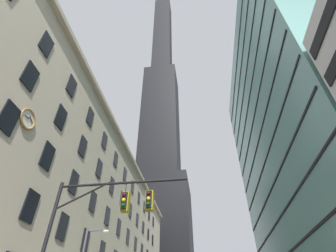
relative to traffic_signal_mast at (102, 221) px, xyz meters
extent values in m
cube|color=#BCAF93|center=(-14.37, 24.18, 7.20)|extent=(14.24, 68.86, 25.77)
cube|color=tan|center=(-6.99, 24.18, 19.38)|extent=(0.70, 68.86, 0.60)
cube|color=black|center=(-7.19, 3.75, 2.51)|extent=(0.14, 1.40, 2.20)
cube|color=black|center=(-7.19, 8.75, 2.51)|extent=(0.14, 1.40, 2.20)
cube|color=black|center=(-7.19, 13.75, 2.51)|extent=(0.14, 1.40, 2.20)
cube|color=black|center=(-7.19, 18.75, 2.51)|extent=(0.14, 1.40, 2.20)
cube|color=black|center=(-7.19, -1.25, 6.71)|extent=(0.14, 1.40, 2.20)
cube|color=black|center=(-7.19, 3.75, 6.71)|extent=(0.14, 1.40, 2.20)
cube|color=black|center=(-7.19, 8.75, 6.71)|extent=(0.14, 1.40, 2.20)
cube|color=black|center=(-7.19, 13.75, 6.71)|extent=(0.14, 1.40, 2.20)
cube|color=black|center=(-7.19, 18.75, 6.71)|extent=(0.14, 1.40, 2.20)
cube|color=black|center=(-7.19, 23.75, 6.71)|extent=(0.14, 1.40, 2.20)
cube|color=black|center=(-7.19, 28.75, 6.71)|extent=(0.14, 1.40, 2.20)
cube|color=black|center=(-7.19, 33.75, 6.71)|extent=(0.14, 1.40, 2.20)
cube|color=black|center=(-7.19, 38.75, 6.71)|extent=(0.14, 1.40, 2.20)
cube|color=black|center=(-7.19, -1.25, 10.91)|extent=(0.14, 1.40, 2.20)
cube|color=black|center=(-7.19, 3.75, 10.91)|extent=(0.14, 1.40, 2.20)
cube|color=black|center=(-7.19, 8.75, 10.91)|extent=(0.14, 1.40, 2.20)
cube|color=black|center=(-7.19, 13.75, 10.91)|extent=(0.14, 1.40, 2.20)
cube|color=black|center=(-7.19, 18.75, 10.91)|extent=(0.14, 1.40, 2.20)
cube|color=black|center=(-7.19, 23.75, 10.91)|extent=(0.14, 1.40, 2.20)
cube|color=black|center=(-7.19, 28.75, 10.91)|extent=(0.14, 1.40, 2.20)
cube|color=black|center=(-7.19, 33.75, 10.91)|extent=(0.14, 1.40, 2.20)
cube|color=black|center=(-7.19, 38.75, 10.91)|extent=(0.14, 1.40, 2.20)
cube|color=black|center=(-7.19, 43.75, 10.91)|extent=(0.14, 1.40, 2.20)
cube|color=black|center=(-7.19, 48.75, 10.91)|extent=(0.14, 1.40, 2.20)
cube|color=black|center=(-7.19, -1.25, 15.11)|extent=(0.14, 1.40, 2.20)
cube|color=black|center=(-7.19, 3.75, 15.11)|extent=(0.14, 1.40, 2.20)
cube|color=black|center=(-7.19, 8.75, 15.11)|extent=(0.14, 1.40, 2.20)
cube|color=black|center=(-7.19, 13.75, 15.11)|extent=(0.14, 1.40, 2.20)
cube|color=black|center=(-7.19, 18.75, 15.11)|extent=(0.14, 1.40, 2.20)
cube|color=black|center=(-7.19, 23.75, 15.11)|extent=(0.14, 1.40, 2.20)
cube|color=black|center=(-7.19, 28.75, 15.11)|extent=(0.14, 1.40, 2.20)
cube|color=black|center=(-7.19, 33.75, 15.11)|extent=(0.14, 1.40, 2.20)
cube|color=black|center=(-7.19, 38.75, 15.11)|extent=(0.14, 1.40, 2.20)
cube|color=black|center=(-7.19, 43.75, 15.11)|extent=(0.14, 1.40, 2.20)
cube|color=black|center=(-7.19, 48.75, 15.11)|extent=(0.14, 1.40, 2.20)
torus|color=olive|center=(-7.12, 0.23, 7.80)|extent=(0.15, 1.64, 1.64)
cylinder|color=silver|center=(-7.16, 0.23, 7.80)|extent=(0.05, 1.41, 1.41)
cube|color=black|center=(-7.09, 0.04, 7.82)|extent=(0.03, 0.42, 0.12)
cube|color=black|center=(-7.09, 0.49, 7.93)|extent=(0.03, 0.59, 0.32)
cube|color=black|center=(-11.54, 79.74, 16.65)|extent=(23.64, 23.64, 44.67)
cube|color=black|center=(-11.54, 79.74, 71.47)|extent=(16.55, 16.55, 64.98)
cube|color=black|center=(-11.54, 79.74, 144.58)|extent=(10.64, 10.64, 81.22)
cube|color=slate|center=(24.13, 22.10, 18.49)|extent=(18.76, 40.35, 48.35)
cube|color=black|center=(14.72, 22.10, 6.31)|extent=(0.12, 39.35, 0.24)
cube|color=black|center=(14.72, 22.10, 10.31)|extent=(0.12, 39.35, 0.24)
cube|color=black|center=(14.72, 22.10, 14.31)|extent=(0.12, 39.35, 0.24)
cube|color=black|center=(14.72, 22.10, 18.31)|extent=(0.12, 39.35, 0.24)
cube|color=black|center=(14.72, 22.10, 22.31)|extent=(0.12, 39.35, 0.24)
cube|color=black|center=(14.72, 22.10, 26.31)|extent=(0.12, 39.35, 0.24)
cube|color=black|center=(14.72, 22.10, 30.31)|extent=(0.12, 39.35, 0.24)
cube|color=black|center=(14.72, 22.10, 34.31)|extent=(0.12, 39.35, 0.24)
cube|color=black|center=(14.72, 22.10, 38.31)|extent=(0.12, 39.35, 0.24)
cylinder|color=black|center=(0.86, -0.04, 2.01)|extent=(7.23, 0.14, 0.14)
cylinder|color=black|center=(-1.31, -0.04, 1.41)|extent=(2.97, 0.10, 1.50)
cylinder|color=black|center=(1.10, -0.04, 1.71)|extent=(0.04, 0.04, 0.60)
cube|color=black|center=(1.10, -0.04, 0.96)|extent=(0.30, 0.30, 0.90)
cube|color=olive|center=(1.10, 0.13, 0.96)|extent=(0.40, 0.40, 1.04)
sphere|color=#450808|center=(1.10, -0.20, 1.24)|extent=(0.20, 0.20, 0.20)
sphere|color=yellow|center=(1.10, -0.20, 0.96)|extent=(0.20, 0.20, 0.20)
sphere|color=#083D10|center=(1.10, -0.20, 0.68)|extent=(0.20, 0.20, 0.20)
cylinder|color=black|center=(2.42, -0.04, 1.71)|extent=(0.04, 0.04, 0.60)
cube|color=black|center=(2.42, -0.04, 0.96)|extent=(0.30, 0.30, 0.90)
cube|color=olive|center=(2.42, 0.13, 0.96)|extent=(0.40, 0.40, 1.04)
sphere|color=#450808|center=(2.42, -0.20, 1.24)|extent=(0.20, 0.20, 0.20)
sphere|color=yellow|center=(2.42, -0.20, 0.96)|extent=(0.20, 0.20, 0.20)
sphere|color=#083D10|center=(2.42, -0.20, 0.68)|extent=(0.20, 0.20, 0.20)
cylinder|color=#47474C|center=(-4.49, 9.88, 2.38)|extent=(1.76, 0.10, 0.10)
ellipsoid|color=#EFE5C6|center=(-3.61, 9.88, 2.28)|extent=(0.56, 0.32, 0.24)
camera|label=1|loc=(5.20, -12.47, -4.07)|focal=26.76mm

